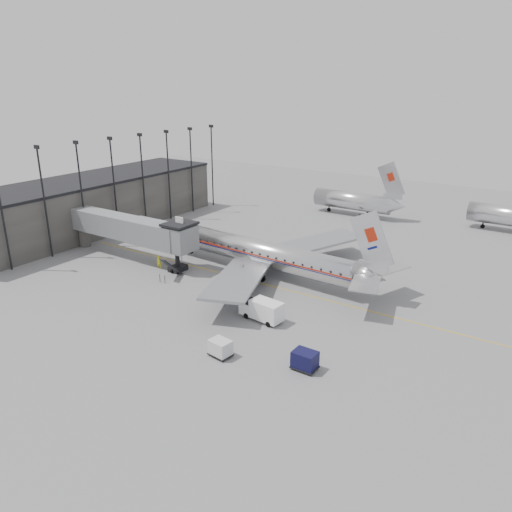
{
  "coord_description": "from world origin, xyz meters",
  "views": [
    {
      "loc": [
        32.14,
        -40.6,
        23.29
      ],
      "look_at": [
        0.91,
        6.37,
        3.2
      ],
      "focal_mm": 35.0,
      "sensor_mm": 36.0,
      "label": 1
    }
  ],
  "objects_px": {
    "baggage_cart_navy": "(305,360)",
    "airliner": "(266,254)",
    "service_van": "(262,309)",
    "ramp_worker": "(159,262)",
    "baggage_cart_white": "(220,348)"
  },
  "relations": [
    {
      "from": "airliner",
      "to": "service_van",
      "type": "distance_m",
      "value": 12.84
    },
    {
      "from": "baggage_cart_navy",
      "to": "ramp_worker",
      "type": "height_order",
      "value": "ramp_worker"
    },
    {
      "from": "baggage_cart_navy",
      "to": "airliner",
      "type": "bearing_deg",
      "value": 131.79
    },
    {
      "from": "service_van",
      "to": "baggage_cart_navy",
      "type": "xyz_separation_m",
      "value": [
        8.06,
        -5.75,
        -0.27
      ]
    },
    {
      "from": "service_van",
      "to": "baggage_cart_white",
      "type": "height_order",
      "value": "service_van"
    },
    {
      "from": "service_van",
      "to": "ramp_worker",
      "type": "xyz_separation_m",
      "value": [
        -19.19,
        4.99,
        -0.29
      ]
    },
    {
      "from": "baggage_cart_white",
      "to": "ramp_worker",
      "type": "bearing_deg",
      "value": 155.07
    },
    {
      "from": "ramp_worker",
      "to": "airliner",
      "type": "bearing_deg",
      "value": -10.5
    },
    {
      "from": "airliner",
      "to": "baggage_cart_navy",
      "type": "xyz_separation_m",
      "value": [
        14.59,
        -16.7,
        -1.75
      ]
    },
    {
      "from": "baggage_cart_navy",
      "to": "baggage_cart_white",
      "type": "height_order",
      "value": "baggage_cart_navy"
    },
    {
      "from": "airliner",
      "to": "baggage_cart_navy",
      "type": "height_order",
      "value": "airliner"
    },
    {
      "from": "service_van",
      "to": "baggage_cart_navy",
      "type": "bearing_deg",
      "value": -29.11
    },
    {
      "from": "baggage_cart_navy",
      "to": "baggage_cart_white",
      "type": "relative_size",
      "value": 0.99
    },
    {
      "from": "baggage_cart_white",
      "to": "airliner",
      "type": "bearing_deg",
      "value": 119.26
    },
    {
      "from": "service_van",
      "to": "baggage_cart_white",
      "type": "bearing_deg",
      "value": -77.82
    }
  ]
}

